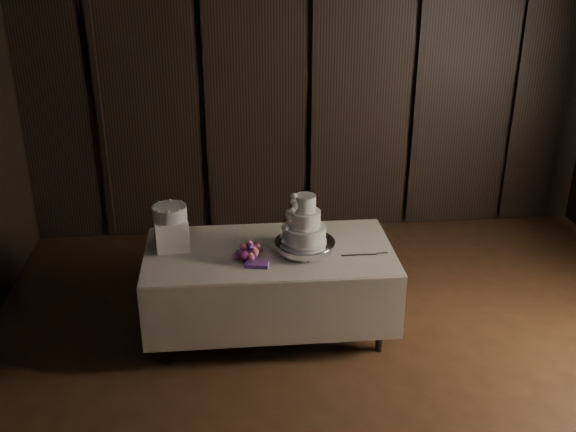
{
  "coord_description": "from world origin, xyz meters",
  "views": [
    {
      "loc": [
        -0.97,
        -3.35,
        3.19
      ],
      "look_at": [
        -0.48,
        1.46,
        1.05
      ],
      "focal_mm": 42.0,
      "sensor_mm": 36.0,
      "label": 1
    }
  ],
  "objects_px": {
    "cake_stand": "(305,247)",
    "box_pedestal": "(171,233)",
    "bouquet": "(249,252)",
    "small_cake": "(170,213)",
    "display_table": "(270,287)",
    "wedding_cake": "(302,225)"
  },
  "relations": [
    {
      "from": "bouquet",
      "to": "display_table",
      "type": "bearing_deg",
      "value": 40.92
    },
    {
      "from": "cake_stand",
      "to": "box_pedestal",
      "type": "height_order",
      "value": "box_pedestal"
    },
    {
      "from": "display_table",
      "to": "box_pedestal",
      "type": "bearing_deg",
      "value": 170.91
    },
    {
      "from": "wedding_cake",
      "to": "small_cake",
      "type": "xyz_separation_m",
      "value": [
        -1.03,
        0.21,
        0.06
      ]
    },
    {
      "from": "display_table",
      "to": "wedding_cake",
      "type": "distance_m",
      "value": 0.64
    },
    {
      "from": "bouquet",
      "to": "box_pedestal",
      "type": "relative_size",
      "value": 1.47
    },
    {
      "from": "bouquet",
      "to": "small_cake",
      "type": "distance_m",
      "value": 0.71
    },
    {
      "from": "display_table",
      "to": "cake_stand",
      "type": "relative_size",
      "value": 4.13
    },
    {
      "from": "wedding_cake",
      "to": "small_cake",
      "type": "height_order",
      "value": "wedding_cake"
    },
    {
      "from": "bouquet",
      "to": "box_pedestal",
      "type": "height_order",
      "value": "box_pedestal"
    },
    {
      "from": "box_pedestal",
      "to": "bouquet",
      "type": "bearing_deg",
      "value": -24.21
    },
    {
      "from": "display_table",
      "to": "small_cake",
      "type": "height_order",
      "value": "small_cake"
    },
    {
      "from": "display_table",
      "to": "cake_stand",
      "type": "height_order",
      "value": "cake_stand"
    },
    {
      "from": "bouquet",
      "to": "box_pedestal",
      "type": "distance_m",
      "value": 0.67
    },
    {
      "from": "small_cake",
      "to": "wedding_cake",
      "type": "bearing_deg",
      "value": -11.39
    },
    {
      "from": "wedding_cake",
      "to": "bouquet",
      "type": "distance_m",
      "value": 0.46
    },
    {
      "from": "display_table",
      "to": "cake_stand",
      "type": "distance_m",
      "value": 0.48
    },
    {
      "from": "wedding_cake",
      "to": "box_pedestal",
      "type": "relative_size",
      "value": 1.52
    },
    {
      "from": "bouquet",
      "to": "box_pedestal",
      "type": "xyz_separation_m",
      "value": [
        -0.61,
        0.27,
        0.06
      ]
    },
    {
      "from": "display_table",
      "to": "small_cake",
      "type": "relative_size",
      "value": 7.35
    },
    {
      "from": "wedding_cake",
      "to": "box_pedestal",
      "type": "height_order",
      "value": "wedding_cake"
    },
    {
      "from": "cake_stand",
      "to": "small_cake",
      "type": "bearing_deg",
      "value": 169.78
    }
  ]
}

